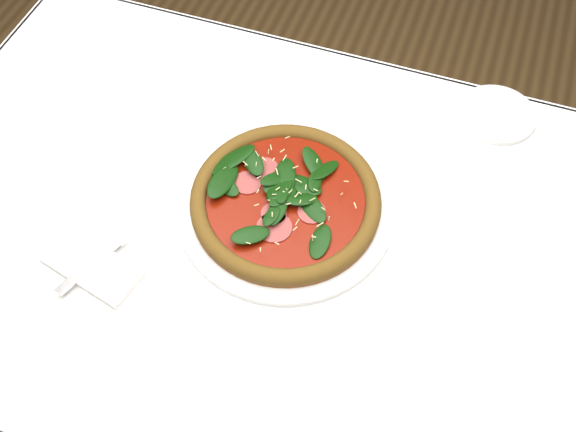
% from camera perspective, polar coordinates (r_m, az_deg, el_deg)
% --- Properties ---
extents(ground, '(6.00, 6.00, 0.00)m').
position_cam_1_polar(ground, '(1.66, -1.29, -14.81)').
color(ground, brown).
rests_on(ground, ground).
extents(dining_table, '(1.21, 0.81, 0.75)m').
position_cam_1_polar(dining_table, '(1.06, -1.96, -3.80)').
color(dining_table, silver).
rests_on(dining_table, ground).
extents(plate, '(0.34, 0.34, 0.01)m').
position_cam_1_polar(plate, '(0.99, -0.21, 0.96)').
color(plate, silver).
rests_on(plate, dining_table).
extents(pizza, '(0.35, 0.35, 0.04)m').
position_cam_1_polar(pizza, '(0.97, -0.21, 1.60)').
color(pizza, brown).
rests_on(pizza, plate).
extents(napkin, '(0.16, 0.10, 0.01)m').
position_cam_1_polar(napkin, '(0.98, -16.98, -4.33)').
color(napkin, silver).
rests_on(napkin, dining_table).
extents(fork, '(0.07, 0.15, 0.00)m').
position_cam_1_polar(fork, '(0.97, -15.86, -3.03)').
color(fork, silver).
rests_on(fork, napkin).
extents(saucer_far, '(0.13, 0.13, 0.01)m').
position_cam_1_polar(saucer_far, '(1.16, 18.09, 8.61)').
color(saucer_far, silver).
rests_on(saucer_far, dining_table).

